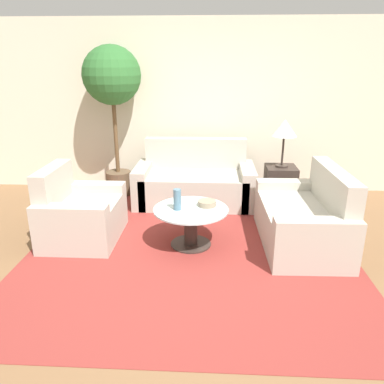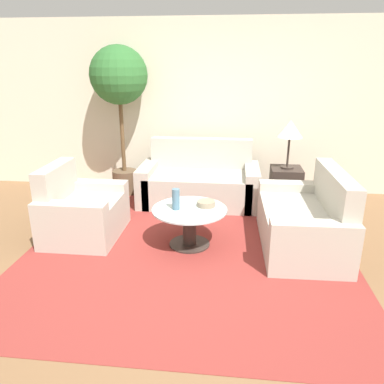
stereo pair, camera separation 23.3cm
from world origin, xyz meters
name	(u,v)px [view 1 (the left image)]	position (x,y,z in m)	size (l,w,h in m)	color
ground_plane	(191,271)	(0.00, 0.00, 0.00)	(14.00, 14.00, 0.00)	brown
wall_back	(201,108)	(0.00, 2.64, 1.30)	(10.00, 0.06, 2.60)	beige
rug	(191,244)	(-0.04, 0.56, 0.00)	(3.51, 3.70, 0.01)	maroon
sofa_main	(195,182)	(-0.06, 1.99, 0.29)	(1.71, 0.88, 0.89)	#B2AD9E
armchair	(78,215)	(-1.36, 0.68, 0.28)	(0.81, 0.98, 0.86)	#B2AD9E
loveseat	(307,220)	(1.27, 0.68, 0.29)	(0.87, 1.45, 0.88)	#B2AD9E
coffee_table	(191,222)	(-0.04, 0.56, 0.28)	(0.83, 0.83, 0.44)	#332823
side_table	(280,185)	(1.18, 1.94, 0.28)	(0.43, 0.43, 0.56)	#332823
table_lamp	(285,129)	(1.18, 1.94, 1.09)	(0.34, 0.34, 0.67)	#332823
potted_plant	(112,85)	(-1.26, 2.23, 1.65)	(0.83, 0.83, 2.21)	brown
vase	(177,199)	(-0.18, 0.53, 0.56)	(0.08, 0.08, 0.23)	slate
bowl	(207,203)	(0.14, 0.66, 0.47)	(0.20, 0.20, 0.06)	gray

